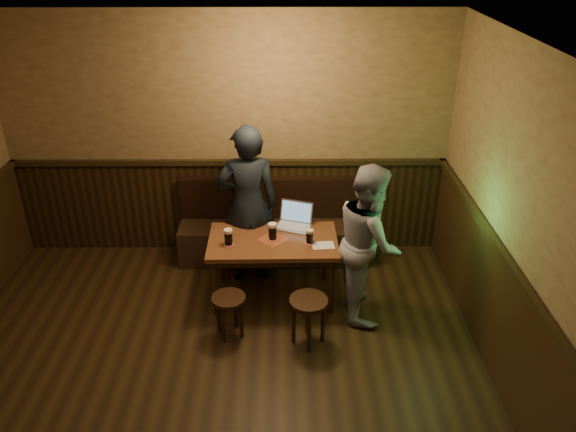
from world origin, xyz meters
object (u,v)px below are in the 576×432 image
Objects in this scene: laptop at (294,220)px; stool_right at (308,308)px; pub_table at (273,247)px; pint_mid at (273,231)px; bench at (274,234)px; person_suit at (248,205)px; person_grey at (369,242)px; pint_left at (228,237)px; pint_right at (310,236)px; stool_left at (229,305)px.

stool_right is at bearing -64.37° from laptop.
pub_table is 0.18m from pint_mid.
pint_mid is at bearing -90.16° from bench.
bench is at bearing 89.30° from pub_table.
pint_mid is 0.10× the size of person_suit.
laptop is 0.88m from person_grey.
person_suit is (-0.27, 0.39, 0.29)m from pub_table.
stool_right is 1.08m from pint_left.
bench is 1.37× the size of person_grey.
person_suit reaches higher than pint_mid.
person_suit is at bearing -122.68° from bench.
pint_right is at bearing -49.01° from laptop.
pint_left is (-0.44, -0.09, 0.18)m from pub_table.
pub_table is at bearing 114.81° from stool_right.
pint_right is 0.08× the size of person_suit.
person_grey is (1.21, -0.61, -0.09)m from person_suit.
bench is at bearing 64.02° from pint_left.
laptop is at bearing 96.36° from stool_right.
stool_right is at bearing 128.99° from person_grey.
pub_table is at bearing 169.30° from pint_right.
bench reaches higher than stool_right.
bench is at bearing 73.95° from stool_left.
person_suit is at bearing 70.48° from pint_left.
stool_right is (0.34, -0.73, -0.22)m from pub_table.
pub_table is (0.00, -0.81, 0.30)m from bench.
stool_right is 0.89m from person_grey.
pint_mid is at bearing 57.08° from stool_left.
pint_mid reaches higher than stool_right.
pint_left is at bearing -178.24° from pint_right.
pub_table is at bearing 56.50° from stool_left.
person_grey is at bearing 40.42° from stool_right.
person_grey reaches higher than pint_left.
stool_left is at bearing -124.20° from pub_table.
stool_right is at bearing -39.35° from pint_left.
laptop is at bearing -66.32° from bench.
person_grey is at bearing -16.56° from laptop.
bench is 1.23× the size of person_suit.
laptop is at bearing 30.50° from pint_left.
stool_right is 1.37m from person_suit.
pint_mid reaches higher than pint_left.
pub_table is 0.84m from stool_right.
person_grey reaches higher than stool_right.
person_grey is at bearing -47.55° from bench.
stool_right is 0.30× the size of person_grey.
pint_left is at bearing 93.12° from stool_left.
pint_left is at bearing -166.47° from pint_mid.
stool_left is 2.90× the size of pint_right.
person_suit is (0.17, 0.48, 0.11)m from pint_left.
bench is 0.77m from person_suit.
pint_right is (0.78, 0.55, 0.43)m from stool_left.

